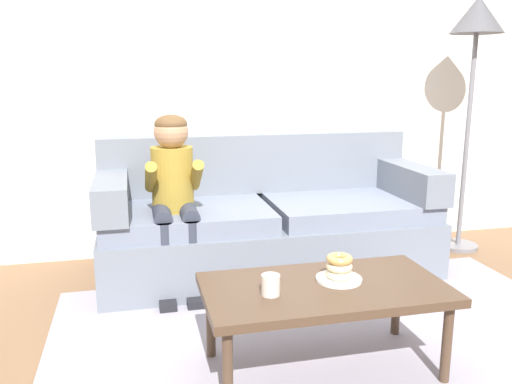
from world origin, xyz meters
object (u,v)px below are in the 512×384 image
toy_controller (368,303)px  donut (339,274)px  couch (266,223)px  person_child (174,186)px  coffee_table (325,294)px  floor_lamp (476,37)px  mug (271,285)px

toy_controller → donut: bearing=-138.5°
couch → person_child: 0.75m
coffee_table → person_child: 1.29m
person_child → donut: size_ratio=9.18×
couch → toy_controller: size_ratio=9.87×
couch → donut: couch is taller
donut → toy_controller: donut is taller
coffee_table → toy_controller: coffee_table is taller
toy_controller → floor_lamp: bearing=25.1°
coffee_table → mug: 0.28m
person_child → donut: (0.65, -1.08, -0.22)m
person_child → floor_lamp: floor_lamp is taller
couch → coffee_table: size_ratio=2.04×
coffee_table → mug: size_ratio=12.13×
donut → floor_lamp: size_ratio=0.06×
person_child → couch: bearing=17.8°
person_child → mug: 1.22m
couch → coffee_table: bearing=-92.9°
mug → couch: bearing=76.4°
coffee_table → toy_controller: bearing=49.4°
coffee_table → donut: (0.08, 0.04, 0.07)m
couch → floor_lamp: 2.04m
donut → mug: mug is taller
mug → toy_controller: 1.08m
person_child → toy_controller: 1.36m
coffee_table → floor_lamp: bearing=40.7°
couch → donut: (0.01, -1.28, 0.11)m
coffee_table → donut: 0.12m
coffee_table → toy_controller: 0.84m
floor_lamp → donut: bearing=-138.6°
person_child → coffee_table: bearing=-62.8°
couch → mug: 1.41m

